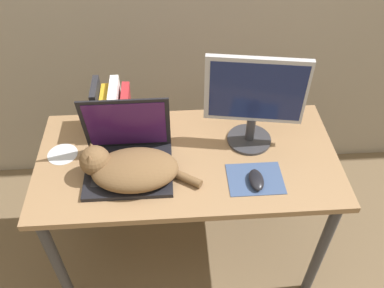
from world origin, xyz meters
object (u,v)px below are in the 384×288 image
object	(u,v)px
book_row	(113,110)
external_monitor	(255,99)
cd_disc	(63,154)
laptop	(128,156)
cat	(129,168)
computer_mouse	(256,180)

from	to	relation	value
book_row	external_monitor	bearing A→B (deg)	-10.73
book_row	cd_disc	world-z (taller)	book_row
cd_disc	laptop	bearing A→B (deg)	-16.55
laptop	external_monitor	size ratio (longest dim) A/B	0.83
laptop	external_monitor	distance (m)	0.53
cat	cd_disc	distance (m)	0.32
laptop	book_row	distance (m)	0.23
cd_disc	book_row	bearing A→B (deg)	33.60
book_row	laptop	bearing A→B (deg)	-73.09
external_monitor	computer_mouse	xyz separation A→B (m)	(-0.01, -0.23, -0.20)
cat	cd_disc	size ratio (longest dim) A/B	3.75
computer_mouse	cd_disc	world-z (taller)	computer_mouse
cat	computer_mouse	xyz separation A→B (m)	(0.47, -0.05, -0.04)
laptop	cd_disc	xyz separation A→B (m)	(-0.27, 0.08, -0.05)
laptop	cd_disc	size ratio (longest dim) A/B	2.76
cat	computer_mouse	world-z (taller)	cat
cat	book_row	world-z (taller)	book_row
cat	external_monitor	bearing A→B (deg)	20.20
cat	book_row	size ratio (longest dim) A/B	1.93
computer_mouse	cd_disc	bearing A→B (deg)	165.14
laptop	computer_mouse	world-z (taller)	laptop
laptop	computer_mouse	bearing A→B (deg)	-13.88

